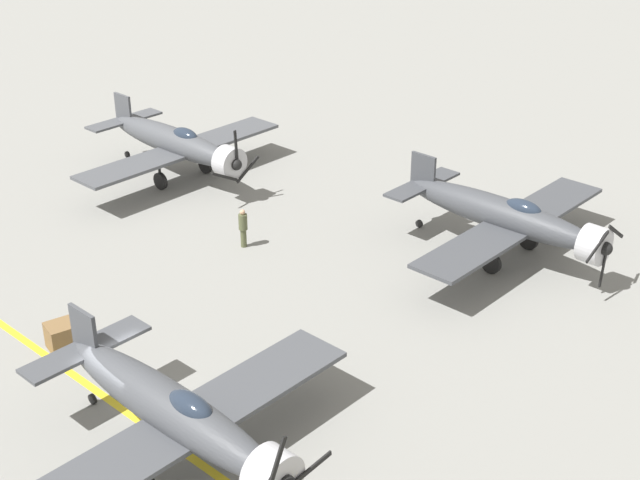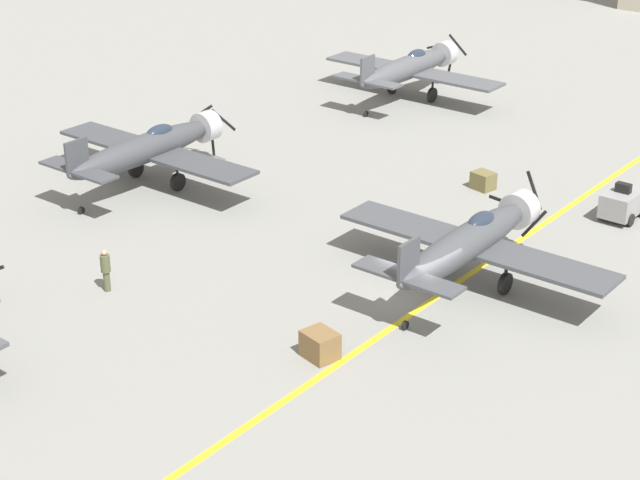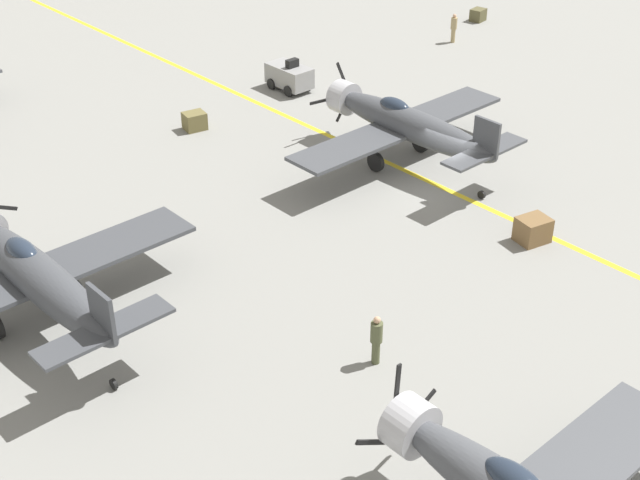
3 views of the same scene
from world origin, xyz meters
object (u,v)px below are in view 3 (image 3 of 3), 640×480
at_px(ground_crew_walking, 454,27).
at_px(supply_crate_outboard, 195,121).
at_px(airplane_mid_center, 406,123).
at_px(ground_crew_inspecting, 376,338).
at_px(supply_crate_mid_lane, 533,230).
at_px(airplane_mid_left, 35,275).
at_px(supply_crate_by_tanker, 478,15).
at_px(tow_tractor, 289,76).

relative_size(ground_crew_walking, supply_crate_outboard, 1.71).
relative_size(airplane_mid_center, ground_crew_inspecting, 6.61).
distance_m(airplane_mid_center, supply_crate_mid_lane, 8.36).
xyz_separation_m(airplane_mid_left, supply_crate_by_tanker, (37.51, 11.58, -1.61)).
relative_size(ground_crew_walking, ground_crew_inspecting, 0.99).
height_order(airplane_mid_center, tow_tractor, airplane_mid_center).
distance_m(airplane_mid_left, supply_crate_by_tanker, 39.29).
bearing_deg(supply_crate_outboard, tow_tractor, 7.05).
xyz_separation_m(airplane_mid_left, ground_crew_walking, (32.94, 9.85, -1.03)).
distance_m(airplane_mid_left, ground_crew_inspecting, 11.50).
height_order(airplane_mid_center, supply_crate_mid_lane, airplane_mid_center).
height_order(airplane_mid_center, ground_crew_inspecting, airplane_mid_center).
height_order(airplane_mid_left, supply_crate_mid_lane, airplane_mid_left).
relative_size(airplane_mid_left, supply_crate_mid_lane, 9.86).
height_order(airplane_mid_left, tow_tractor, airplane_mid_left).
bearing_deg(ground_crew_inspecting, supply_crate_by_tanker, 34.10).
bearing_deg(supply_crate_by_tanker, ground_crew_walking, -159.28).
bearing_deg(supply_crate_outboard, supply_crate_by_tanker, 4.11).
bearing_deg(supply_crate_mid_lane, airplane_mid_left, 154.85).
height_order(ground_crew_walking, supply_crate_outboard, ground_crew_walking).
bearing_deg(airplane_mid_left, supply_crate_outboard, 33.63).
distance_m(airplane_mid_left, supply_crate_mid_lane, 18.74).
height_order(airplane_mid_left, supply_crate_by_tanker, airplane_mid_left).
relative_size(airplane_mid_left, tow_tractor, 4.62).
xyz_separation_m(tow_tractor, ground_crew_inspecting, (-13.30, -19.82, 0.20)).
relative_size(airplane_mid_center, supply_crate_mid_lane, 9.86).
bearing_deg(tow_tractor, supply_crate_by_tanker, 2.93).
bearing_deg(supply_crate_by_tanker, supply_crate_mid_lane, -136.55).
relative_size(ground_crew_walking, supply_crate_mid_lane, 1.48).
bearing_deg(supply_crate_outboard, supply_crate_mid_lane, -78.50).
height_order(airplane_mid_left, supply_crate_outboard, airplane_mid_left).
bearing_deg(supply_crate_mid_lane, tow_tractor, 79.88).
xyz_separation_m(airplane_mid_center, supply_crate_outboard, (-4.90, 9.65, -1.57)).
relative_size(tow_tractor, ground_crew_walking, 1.45).
bearing_deg(ground_crew_inspecting, ground_crew_walking, 36.12).
xyz_separation_m(airplane_mid_center, ground_crew_inspecting, (-11.25, -9.31, -1.02)).
bearing_deg(ground_crew_inspecting, supply_crate_outboard, 71.47).
distance_m(supply_crate_mid_lane, supply_crate_outboard, 18.14).
bearing_deg(supply_crate_by_tanker, ground_crew_inspecting, -145.90).
distance_m(airplane_mid_center, supply_crate_outboard, 10.93).
xyz_separation_m(ground_crew_walking, supply_crate_mid_lane, (-16.03, -17.79, -0.47)).
bearing_deg(ground_crew_inspecting, airplane_mid_left, 127.24).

